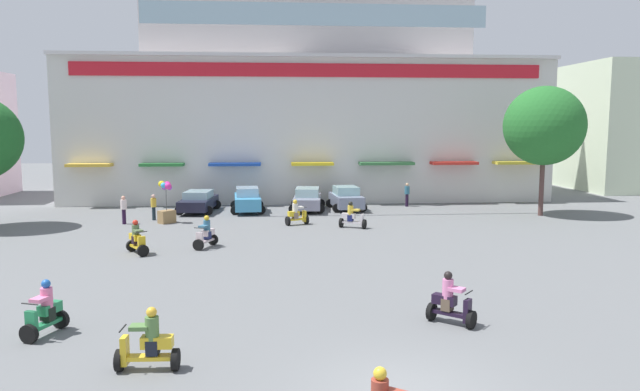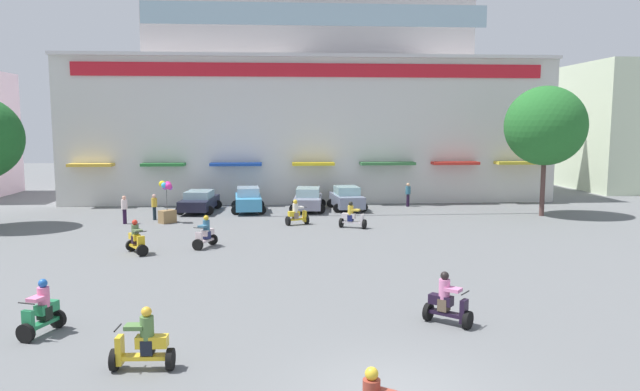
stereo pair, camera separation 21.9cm
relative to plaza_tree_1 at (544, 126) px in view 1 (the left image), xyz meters
The scene contains 19 objects.
ground_plane 18.61m from the plaza_tree_1, 142.87° to the right, with size 128.00×128.00×0.00m, color slate.
colonial_building 19.30m from the plaza_tree_1, 137.82° to the left, with size 35.83×17.90×19.35m.
flank_building_right 20.70m from the plaza_tree_1, 47.29° to the left, with size 8.70×11.73×10.98m.
plaza_tree_1 is the anchor object (origin of this frame).
parked_car_0 22.55m from the plaza_tree_1, behind, with size 2.71×4.62×1.40m.
parked_car_1 19.43m from the plaza_tree_1, behind, with size 2.42×4.23×1.63m.
parked_car_2 15.74m from the plaza_tree_1, 167.04° to the left, with size 2.62×4.55×1.53m.
parked_car_3 13.38m from the plaza_tree_1, 163.93° to the left, with size 2.54×4.01×1.59m.
scooter_rider_1 22.19m from the plaza_tree_1, 157.95° to the right, with size 1.08×1.57×1.51m.
scooter_rider_2 16.48m from the plaza_tree_1, behind, with size 1.40×0.97×1.47m.
scooter_rider_3 30.06m from the plaza_tree_1, 132.00° to the right, with size 1.47×0.58×1.54m.
scooter_rider_4 25.24m from the plaza_tree_1, 158.09° to the right, with size 1.24×1.52×1.53m.
scooter_rider_5 30.63m from the plaza_tree_1, 139.99° to the right, with size 0.95×1.46×1.55m.
scooter_rider_6 23.26m from the plaza_tree_1, 121.22° to the right, with size 1.38×1.30×1.55m.
scooter_rider_8 13.90m from the plaza_tree_1, 164.45° to the right, with size 1.57×1.10×1.49m.
pedestrian_0 24.52m from the plaza_tree_1, behind, with size 0.46×0.46×1.56m.
pedestrian_1 25.95m from the plaza_tree_1, behind, with size 0.47×0.47×1.65m.
pedestrian_2 10.03m from the plaza_tree_1, 147.94° to the left, with size 0.49×0.49×1.66m.
balloon_vendor_cart 23.55m from the plaza_tree_1, behind, with size 1.06×1.06×2.49m.
Camera 1 is at (-2.74, -11.91, 5.80)m, focal length 33.07 mm.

